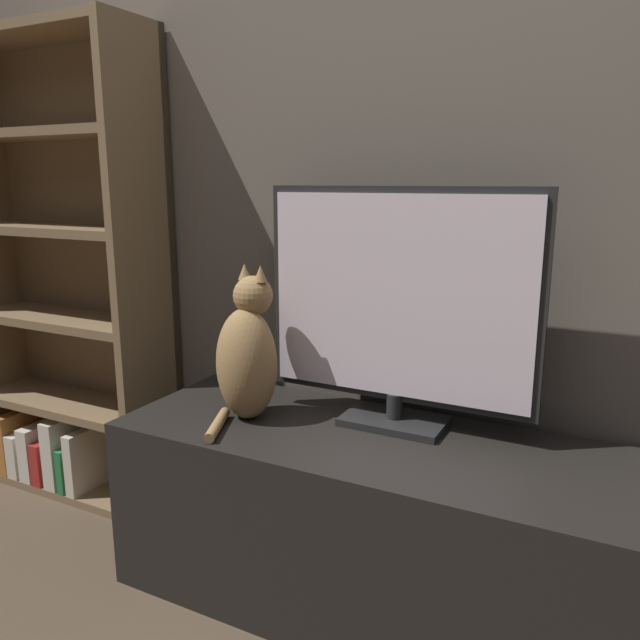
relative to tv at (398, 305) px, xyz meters
The scene contains 5 objects.
wall_back 0.51m from the tv, 84.87° to the left, with size 4.80×0.05×2.60m.
tv_stand 0.59m from the tv, 81.91° to the right, with size 1.44×0.50×0.49m.
tv is the anchor object (origin of this frame).
cat 0.43m from the tv, 160.39° to the right, with size 0.20×0.30×0.43m.
bookshelf 1.28m from the tv, behind, with size 0.81×0.28×1.62m.
Camera 1 is at (0.54, -0.47, 1.14)m, focal length 35.00 mm.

